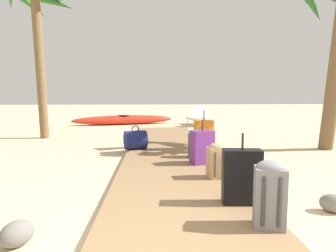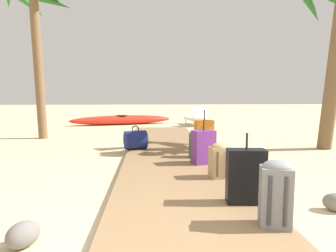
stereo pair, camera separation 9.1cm
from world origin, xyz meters
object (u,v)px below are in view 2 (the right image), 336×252
at_px(suitcase_purple, 203,147).
at_px(duffel_bag_navy, 136,140).
at_px(palm_tree_far_left, 36,12).
at_px(suitcase_orange, 204,136).
at_px(backpack_tan, 220,159).
at_px(suitcase_black, 246,176).
at_px(backpack_grey, 276,192).
at_px(kayak, 122,120).
at_px(backpack_green, 197,143).
at_px(lounge_chair, 196,117).

distance_m(suitcase_purple, duffel_bag_navy, 1.81).
distance_m(suitcase_purple, palm_tree_far_left, 6.13).
relative_size(suitcase_orange, backpack_tan, 1.72).
relative_size(suitcase_black, backpack_grey, 1.27).
height_order(palm_tree_far_left, kayak, palm_tree_far_left).
relative_size(palm_tree_far_left, kayak, 1.04).
xyz_separation_m(duffel_bag_navy, backpack_green, (1.17, -0.87, 0.07)).
relative_size(duffel_bag_navy, lounge_chair, 0.33).
height_order(suitcase_purple, palm_tree_far_left, palm_tree_far_left).
height_order(lounge_chair, kayak, lounge_chair).
height_order(backpack_tan, backpack_grey, backpack_grey).
bearing_deg(duffel_bag_navy, backpack_green, -36.40).
xyz_separation_m(backpack_grey, kayak, (-2.25, 9.54, -0.20)).
xyz_separation_m(backpack_tan, lounge_chair, (0.89, 7.50, -0.01)).
xyz_separation_m(palm_tree_far_left, kayak, (1.89, 3.66, -3.27)).
bearing_deg(duffel_bag_navy, suitcase_black, -67.12).
xyz_separation_m(suitcase_purple, backpack_green, (-0.03, 0.49, -0.01)).
bearing_deg(backpack_grey, backpack_tan, 94.59).
bearing_deg(backpack_grey, suitcase_orange, 90.10).
xyz_separation_m(suitcase_black, palm_tree_far_left, (-4.06, 5.31, 3.09)).
distance_m(suitcase_purple, suitcase_orange, 0.96).
relative_size(duffel_bag_navy, backpack_grey, 0.91).
xyz_separation_m(duffel_bag_navy, suitcase_black, (1.33, -3.14, 0.09)).
bearing_deg(duffel_bag_navy, palm_tree_far_left, 141.57).
bearing_deg(kayak, suitcase_black, -76.38).
bearing_deg(suitcase_orange, kayak, 109.76).
bearing_deg(backpack_tan, lounge_chair, 83.22).
bearing_deg(backpack_tan, palm_tree_far_left, 132.65).
bearing_deg(duffel_bag_navy, suitcase_purple, -48.35).
xyz_separation_m(suitcase_orange, lounge_chair, (0.78, 5.73, -0.08)).
distance_m(backpack_tan, lounge_chair, 7.56).
relative_size(duffel_bag_navy, kayak, 0.13).
xyz_separation_m(suitcase_orange, backpack_tan, (-0.12, -1.77, -0.06)).
distance_m(lounge_chair, kayak, 3.06).
bearing_deg(suitcase_black, suitcase_purple, 93.92).
bearing_deg(suitcase_orange, lounge_chair, 82.30).
bearing_deg(kayak, lounge_chair, -9.64).
xyz_separation_m(lounge_chair, kayak, (-3.02, 0.51, -0.13)).
bearing_deg(backpack_tan, suitcase_purple, 95.10).
height_order(backpack_green, kayak, backpack_green).
distance_m(suitcase_orange, backpack_tan, 1.78).
relative_size(backpack_green, kayak, 0.12).
relative_size(backpack_tan, palm_tree_far_left, 0.11).
bearing_deg(lounge_chair, backpack_tan, -96.78).
distance_m(backpack_grey, palm_tree_far_left, 7.82).
relative_size(suitcase_orange, kayak, 0.20).
distance_m(backpack_green, lounge_chair, 6.26).
bearing_deg(suitcase_orange, duffel_bag_navy, 163.47).
xyz_separation_m(duffel_bag_navy, backpack_grey, (1.40, -3.71, 0.11)).
relative_size(suitcase_orange, duffel_bag_navy, 1.56).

